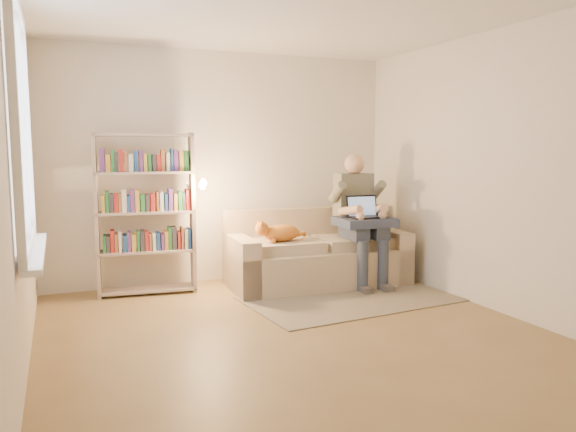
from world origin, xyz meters
name	(u,v)px	position (x,y,z in m)	size (l,w,h in m)	color
floor	(302,338)	(0.00, 0.00, 0.00)	(4.50, 4.50, 0.00)	olive
ceiling	(303,3)	(0.00, 0.00, 2.60)	(4.00, 4.50, 0.02)	white
wall_left	(17,182)	(-2.00, 0.00, 1.30)	(0.02, 4.50, 2.60)	silver
wall_right	(503,172)	(2.00, 0.00, 1.30)	(0.02, 4.50, 2.60)	silver
wall_back	(223,167)	(0.00, 2.25, 1.30)	(4.00, 0.02, 2.60)	silver
wall_front	(525,202)	(0.00, -2.25, 1.30)	(4.00, 0.02, 2.60)	silver
window	(27,169)	(-1.95, 0.20, 1.38)	(0.12, 1.52, 1.69)	white
sofa	(316,257)	(0.89, 1.62, 0.30)	(1.99, 0.96, 0.83)	tan
person	(359,212)	(1.33, 1.45, 0.81)	(0.43, 0.67, 1.46)	gray
cat	(280,232)	(0.41, 1.52, 0.63)	(0.62, 0.23, 0.22)	orange
blanket	(365,222)	(1.33, 1.31, 0.72)	(0.59, 0.48, 0.09)	#2D374F
laptop	(365,212)	(1.33, 1.32, 0.83)	(0.37, 0.29, 0.32)	black
bookshelf	(146,206)	(-0.92, 1.90, 0.93)	(1.11, 0.42, 1.68)	tan
rug	(350,299)	(0.93, 0.88, 0.01)	(2.06, 1.22, 0.01)	gray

